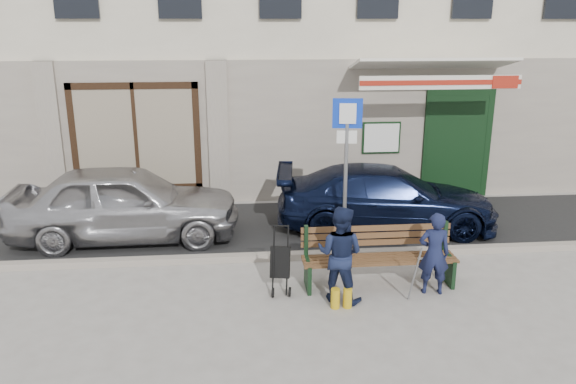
{
  "coord_description": "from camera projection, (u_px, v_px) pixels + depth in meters",
  "views": [
    {
      "loc": [
        -0.97,
        -7.52,
        3.96
      ],
      "look_at": [
        -0.14,
        1.6,
        1.2
      ],
      "focal_mm": 35.0,
      "sensor_mm": 36.0,
      "label": 1
    }
  ],
  "objects": [
    {
      "name": "ground",
      "position": [
        307.0,
        299.0,
        8.4
      ],
      "size": [
        80.0,
        80.0,
        0.0
      ],
      "primitive_type": "plane",
      "color": "#9E9991",
      "rests_on": "ground"
    },
    {
      "name": "asphalt_lane",
      "position": [
        288.0,
        227.0,
        11.35
      ],
      "size": [
        60.0,
        3.2,
        0.01
      ],
      "primitive_type": "cube",
      "color": "#282828",
      "rests_on": "ground"
    },
    {
      "name": "curb",
      "position": [
        297.0,
        256.0,
        9.81
      ],
      "size": [
        60.0,
        0.18,
        0.12
      ],
      "primitive_type": "cube",
      "color": "#9E9384",
      "rests_on": "ground"
    },
    {
      "name": "car_silver",
      "position": [
        125.0,
        203.0,
        10.55
      ],
      "size": [
        4.26,
        1.78,
        1.44
      ],
      "primitive_type": "imported",
      "rotation": [
        0.0,
        0.0,
        1.59
      ],
      "color": "#B0AFB4",
      "rests_on": "ground"
    },
    {
      "name": "car_navy",
      "position": [
        386.0,
        198.0,
        11.14
      ],
      "size": [
        4.5,
        2.23,
        1.26
      ],
      "primitive_type": "imported",
      "rotation": [
        0.0,
        0.0,
        1.46
      ],
      "color": "black",
      "rests_on": "ground"
    },
    {
      "name": "parking_sign",
      "position": [
        346.0,
        150.0,
        9.71
      ],
      "size": [
        0.51,
        0.11,
        2.75
      ],
      "rotation": [
        0.0,
        0.0,
        -0.14
      ],
      "color": "gray",
      "rests_on": "ground"
    },
    {
      "name": "bench",
      "position": [
        376.0,
        258.0,
        8.72
      ],
      "size": [
        2.4,
        1.17,
        0.98
      ],
      "color": "brown",
      "rests_on": "ground"
    },
    {
      "name": "man",
      "position": [
        434.0,
        253.0,
        8.42
      ],
      "size": [
        0.51,
        0.37,
        1.29
      ],
      "primitive_type": "imported",
      "rotation": [
        0.0,
        0.0,
        3.0
      ],
      "color": "#151B3C",
      "rests_on": "ground"
    },
    {
      "name": "woman",
      "position": [
        340.0,
        254.0,
        8.19
      ],
      "size": [
        0.89,
        0.83,
        1.46
      ],
      "primitive_type": "imported",
      "rotation": [
        0.0,
        0.0,
        2.63
      ],
      "color": "#151E3C",
      "rests_on": "ground"
    },
    {
      "name": "stroller",
      "position": [
        280.0,
        263.0,
        8.53
      ],
      "size": [
        0.34,
        0.45,
        1.03
      ],
      "rotation": [
        0.0,
        0.0,
        -0.18
      ],
      "color": "black",
      "rests_on": "ground"
    }
  ]
}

